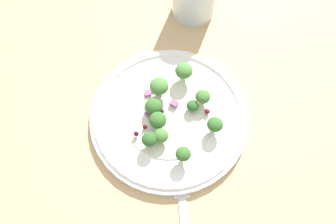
% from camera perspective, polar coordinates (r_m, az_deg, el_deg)
% --- Properties ---
extents(ground_plane, '(1.80, 1.80, 0.02)m').
position_cam_1_polar(ground_plane, '(0.65, 0.17, -1.39)').
color(ground_plane, tan).
extents(plate, '(0.25, 0.25, 0.02)m').
position_cam_1_polar(plate, '(0.63, -0.00, -0.72)').
color(plate, white).
rests_on(plate, ground_plane).
extents(dressing_pool, '(0.15, 0.15, 0.00)m').
position_cam_1_polar(dressing_pool, '(0.63, -0.00, -0.55)').
color(dressing_pool, white).
rests_on(dressing_pool, plate).
extents(broccoli_floret_0, '(0.02, 0.02, 0.02)m').
position_cam_1_polar(broccoli_floret_0, '(0.59, -2.76, -4.01)').
color(broccoli_floret_0, '#8EB77A').
rests_on(broccoli_floret_0, plate).
extents(broccoli_floret_1, '(0.02, 0.02, 0.02)m').
position_cam_1_polar(broccoli_floret_1, '(0.60, -1.03, -3.47)').
color(broccoli_floret_1, '#8EB77A').
rests_on(broccoli_floret_1, plate).
extents(broccoli_floret_2, '(0.02, 0.02, 0.02)m').
position_cam_1_polar(broccoli_floret_2, '(0.60, 6.82, -1.83)').
color(broccoli_floret_2, '#8EB77A').
rests_on(broccoli_floret_2, plate).
extents(broccoli_floret_3, '(0.03, 0.03, 0.03)m').
position_cam_1_polar(broccoli_floret_3, '(0.62, -2.11, 0.82)').
color(broccoli_floret_3, '#ADD18E').
rests_on(broccoli_floret_3, plate).
extents(broccoli_floret_4, '(0.03, 0.03, 0.03)m').
position_cam_1_polar(broccoli_floret_4, '(0.62, -1.30, 3.73)').
color(broccoli_floret_4, '#9EC684').
rests_on(broccoli_floret_4, plate).
extents(broccoli_floret_5, '(0.03, 0.03, 0.03)m').
position_cam_1_polar(broccoli_floret_5, '(0.61, -1.78, -0.90)').
color(broccoli_floret_5, '#ADD18E').
rests_on(broccoli_floret_5, plate).
extents(broccoli_floret_6, '(0.02, 0.02, 0.02)m').
position_cam_1_polar(broccoli_floret_6, '(0.62, 3.59, 0.89)').
color(broccoli_floret_6, '#8EB77A').
rests_on(broccoli_floret_6, plate).
extents(broccoli_floret_7, '(0.02, 0.02, 0.02)m').
position_cam_1_polar(broccoli_floret_7, '(0.62, 5.07, 2.21)').
color(broccoli_floret_7, '#ADD18E').
rests_on(broccoli_floret_7, plate).
extents(broccoli_floret_8, '(0.03, 0.03, 0.03)m').
position_cam_1_polar(broccoli_floret_8, '(0.64, 2.32, 5.96)').
color(broccoli_floret_8, '#9EC684').
rests_on(broccoli_floret_8, plate).
extents(broccoli_floret_9, '(0.02, 0.02, 0.02)m').
position_cam_1_polar(broccoli_floret_9, '(0.58, 2.21, -6.11)').
color(broccoli_floret_9, '#8EB77A').
rests_on(broccoli_floret_9, plate).
extents(cranberry_0, '(0.01, 0.01, 0.01)m').
position_cam_1_polar(cranberry_0, '(0.61, -3.36, -2.15)').
color(cranberry_0, '#4C0A14').
rests_on(cranberry_0, plate).
extents(cranberry_1, '(0.01, 0.01, 0.01)m').
position_cam_1_polar(cranberry_1, '(0.61, -4.64, -3.15)').
color(cranberry_1, '#4C0A14').
rests_on(cranberry_1, plate).
extents(cranberry_2, '(0.01, 0.01, 0.01)m').
position_cam_1_polar(cranberry_2, '(0.62, 5.71, 0.08)').
color(cranberry_2, maroon).
rests_on(cranberry_2, plate).
extents(cranberry_3, '(0.01, 0.01, 0.01)m').
position_cam_1_polar(cranberry_3, '(0.64, -1.88, 3.66)').
color(cranberry_3, maroon).
rests_on(cranberry_3, plate).
extents(cranberry_4, '(0.01, 0.01, 0.01)m').
position_cam_1_polar(cranberry_4, '(0.64, -0.82, 3.31)').
color(cranberry_4, '#4C0A14').
rests_on(cranberry_4, plate).
extents(cranberry_5, '(0.01, 0.01, 0.01)m').
position_cam_1_polar(cranberry_5, '(0.62, -0.94, 0.10)').
color(cranberry_5, '#4C0A14').
rests_on(cranberry_5, plate).
extents(onion_bit_0, '(0.01, 0.01, 0.00)m').
position_cam_1_polar(onion_bit_0, '(0.64, -3.09, 2.66)').
color(onion_bit_0, '#A35B93').
rests_on(onion_bit_0, plate).
extents(onion_bit_1, '(0.01, 0.01, 0.00)m').
position_cam_1_polar(onion_bit_1, '(0.63, -2.70, -0.36)').
color(onion_bit_1, '#A35B93').
rests_on(onion_bit_1, plate).
extents(onion_bit_2, '(0.01, 0.01, 0.01)m').
position_cam_1_polar(onion_bit_2, '(0.63, 0.86, 1.27)').
color(onion_bit_2, '#934C84').
rests_on(onion_bit_2, plate).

